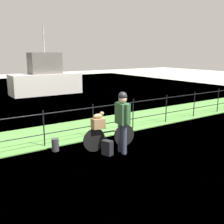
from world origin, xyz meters
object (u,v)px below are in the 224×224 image
at_px(terrier_dog, 99,116).
at_px(bicycle_main, 109,137).
at_px(backpack_on_paving, 107,148).
at_px(mooring_bollard, 55,145).
at_px(cyclist_person, 122,117).
at_px(wooden_crate, 98,123).
at_px(moored_boat_near, 46,79).

bearing_deg(terrier_dog, bicycle_main, -5.95).
height_order(backpack_on_paving, mooring_bollard, backpack_on_paving).
bearing_deg(cyclist_person, wooden_crate, 132.57).
xyz_separation_m(bicycle_main, mooring_bollard, (-1.34, 0.69, -0.17)).
height_order(cyclist_person, moored_boat_near, moored_boat_near).
bearing_deg(mooring_bollard, moored_boat_near, 70.01).
relative_size(bicycle_main, backpack_on_paving, 4.02).
xyz_separation_m(bicycle_main, moored_boat_near, (2.38, 10.91, 0.63)).
xyz_separation_m(wooden_crate, cyclist_person, (0.46, -0.50, 0.21)).
bearing_deg(mooring_bollard, wooden_crate, -33.43).
distance_m(bicycle_main, backpack_on_paving, 0.50).
bearing_deg(mooring_bollard, terrier_dog, -32.90).
height_order(cyclist_person, mooring_bollard, cyclist_person).
bearing_deg(cyclist_person, moored_boat_near, 78.78).
xyz_separation_m(backpack_on_paving, mooring_bollard, (-1.03, 1.07, -0.02)).
distance_m(bicycle_main, wooden_crate, 0.56).
distance_m(mooring_bollard, moored_boat_near, 10.90).
bearing_deg(terrier_dog, moored_boat_near, 76.10).
bearing_deg(moored_boat_near, mooring_bollard, -109.99).
bearing_deg(backpack_on_paving, moored_boat_near, -31.31).
height_order(bicycle_main, backpack_on_paving, bicycle_main).
bearing_deg(bicycle_main, moored_boat_near, 77.71).
height_order(wooden_crate, terrier_dog, terrier_dog).
bearing_deg(wooden_crate, cyclist_person, -47.43).
relative_size(bicycle_main, terrier_dog, 5.01).
relative_size(terrier_dog, backpack_on_paving, 0.80).
distance_m(terrier_dog, moored_boat_near, 11.20).
distance_m(bicycle_main, terrier_dog, 0.73).
distance_m(bicycle_main, mooring_bollard, 1.52).
xyz_separation_m(cyclist_person, mooring_bollard, (-1.46, 1.16, -0.83)).
bearing_deg(cyclist_person, backpack_on_paving, 167.64).
distance_m(wooden_crate, backpack_on_paving, 0.72).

